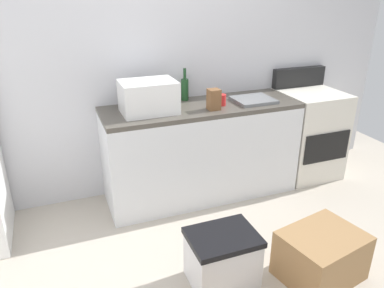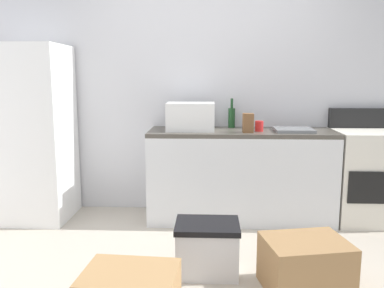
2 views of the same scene
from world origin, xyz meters
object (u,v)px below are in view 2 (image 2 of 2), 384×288
(storage_bin, at_px, (207,248))
(coffee_mug, at_px, (259,126))
(cardboard_box_medium, at_px, (305,265))
(refrigerator, at_px, (34,134))
(microwave, at_px, (191,117))
(wine_bottle, at_px, (232,117))
(stove_oven, at_px, (364,175))
(knife_block, at_px, (248,123))

(storage_bin, bearing_deg, coffee_mug, 66.10)
(cardboard_box_medium, xyz_separation_m, storage_bin, (-0.66, 0.21, 0.02))
(refrigerator, xyz_separation_m, storage_bin, (1.73, -1.11, -0.67))
(microwave, xyz_separation_m, wine_bottle, (0.41, 0.23, -0.03))
(stove_oven, relative_size, coffee_mug, 11.00)
(microwave, bearing_deg, knife_block, -13.14)
(stove_oven, bearing_deg, cardboard_box_medium, -122.69)
(wine_bottle, relative_size, coffee_mug, 3.00)
(stove_oven, height_order, wine_bottle, wine_bottle)
(microwave, bearing_deg, refrigerator, -178.93)
(coffee_mug, height_order, cardboard_box_medium, coffee_mug)
(microwave, bearing_deg, wine_bottle, 29.56)
(stove_oven, xyz_separation_m, knife_block, (-1.17, -0.15, 0.52))
(refrigerator, bearing_deg, coffee_mug, -0.29)
(cardboard_box_medium, bearing_deg, stove_oven, 57.31)
(knife_block, bearing_deg, storage_bin, -110.18)
(coffee_mug, height_order, storage_bin, coffee_mug)
(coffee_mug, distance_m, cardboard_box_medium, 1.53)
(stove_oven, distance_m, microwave, 1.81)
(refrigerator, bearing_deg, knife_block, -2.67)
(knife_block, distance_m, storage_bin, 1.34)
(wine_bottle, relative_size, storage_bin, 0.65)
(knife_block, xyz_separation_m, storage_bin, (-0.37, -1.01, -0.80))
(coffee_mug, distance_m, storage_bin, 1.42)
(microwave, height_order, coffee_mug, microwave)
(wine_bottle, distance_m, cardboard_box_medium, 1.84)
(cardboard_box_medium, relative_size, storage_bin, 1.18)
(stove_oven, distance_m, coffee_mug, 1.16)
(microwave, bearing_deg, coffee_mug, -3.50)
(wine_bottle, height_order, cardboard_box_medium, wine_bottle)
(refrigerator, distance_m, knife_block, 2.11)
(refrigerator, height_order, storage_bin, refrigerator)
(wine_bottle, bearing_deg, stove_oven, -9.02)
(coffee_mug, bearing_deg, knife_block, -142.98)
(stove_oven, xyz_separation_m, storage_bin, (-1.54, -1.17, -0.27))
(microwave, relative_size, storage_bin, 1.00)
(cardboard_box_medium, bearing_deg, refrigerator, 151.10)
(refrigerator, distance_m, cardboard_box_medium, 2.81)
(microwave, relative_size, wine_bottle, 1.53)
(refrigerator, relative_size, storage_bin, 3.75)
(refrigerator, distance_m, stove_oven, 3.29)
(storage_bin, bearing_deg, knife_block, 69.82)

